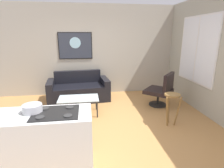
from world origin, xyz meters
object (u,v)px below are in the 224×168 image
object	(u,v)px
couch	(79,90)
bar_stool	(172,101)
armchair	(161,90)
mixing_bowl	(32,109)
wall_painting	(75,46)
coffee_table	(79,99)

from	to	relation	value
couch	bar_stool	distance (m)	2.77
couch	armchair	distance (m)	2.39
bar_stool	mixing_bowl	distance (m)	2.71
armchair	mixing_bowl	distance (m)	3.42
bar_stool	wall_painting	size ratio (longest dim) A/B	0.68
coffee_table	wall_painting	xyz separation A→B (m)	(-0.11, 1.63, 1.17)
wall_painting	bar_stool	bearing A→B (deg)	-49.42
coffee_table	bar_stool	size ratio (longest dim) A/B	1.36
bar_stool	mixing_bowl	xyz separation A→B (m)	(-2.49, -0.99, 0.40)
couch	wall_painting	size ratio (longest dim) A/B	1.78
coffee_table	armchair	world-z (taller)	armchair
armchair	coffee_table	bearing A→B (deg)	-173.58
armchair	couch	bearing A→B (deg)	159.67
mixing_bowl	coffee_table	bearing A→B (deg)	73.89
mixing_bowl	wall_painting	size ratio (longest dim) A/B	0.25
couch	armchair	size ratio (longest dim) A/B	1.97
couch	armchair	world-z (taller)	armchair
armchair	mixing_bowl	xyz separation A→B (m)	(-2.71, -2.03, 0.49)
coffee_table	armchair	bearing A→B (deg)	6.42
armchair	bar_stool	bearing A→B (deg)	-101.73
couch	mixing_bowl	xyz separation A→B (m)	(-0.48, -2.86, 0.65)
coffee_table	bar_stool	bearing A→B (deg)	-22.00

